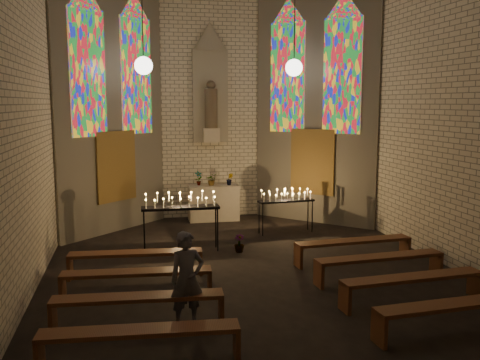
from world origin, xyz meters
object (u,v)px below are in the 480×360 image
object	(u,v)px
aisle_flower_pot	(239,243)
visitor	(187,279)
votive_stand_left	(180,203)
altar	(214,203)
votive_stand_right	(286,198)

from	to	relation	value
aisle_flower_pot	visitor	distance (m)	4.09
votive_stand_left	visitor	distance (m)	4.12
votive_stand_left	altar	bearing A→B (deg)	69.68
aisle_flower_pot	votive_stand_left	bearing A→B (deg)	164.53
votive_stand_left	visitor	world-z (taller)	visitor
altar	votive_stand_left	xyz separation A→B (m)	(-1.22, -3.02, 0.59)
aisle_flower_pot	votive_stand_right	bearing A→B (deg)	44.77
altar	votive_stand_left	size ratio (longest dim) A/B	0.80
altar	votive_stand_left	distance (m)	3.31
aisle_flower_pot	votive_stand_left	size ratio (longest dim) A/B	0.23
visitor	aisle_flower_pot	bearing A→B (deg)	54.23
votive_stand_right	visitor	size ratio (longest dim) A/B	1.02
votive_stand_right	visitor	distance (m)	6.11
altar	aisle_flower_pot	xyz separation A→B (m)	(0.05, -3.37, -0.30)
altar	aisle_flower_pot	size ratio (longest dim) A/B	3.52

